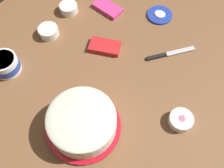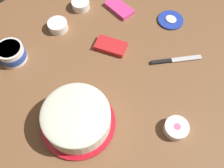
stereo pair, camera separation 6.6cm
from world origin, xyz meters
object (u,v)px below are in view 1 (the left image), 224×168
frosting_tub_lid (160,15)px  sprinkle_bowl_pink (181,120)px  frosting_tub (5,64)px  sprinkle_bowl_green (69,8)px  candy_box_upper (108,8)px  candy_box_lower (105,46)px  sprinkle_bowl_orange (48,31)px  frosted_cake (82,122)px  spreading_knife (166,54)px

frosting_tub_lid → sprinkle_bowl_pink: sprinkle_bowl_pink is taller
frosting_tub → sprinkle_bowl_green: bearing=92.7°
sprinkle_bowl_green → candy_box_upper: size_ratio=0.60×
candy_box_lower → candy_box_upper: candy_box_lower is taller
sprinkle_bowl_green → sprinkle_bowl_pink: bearing=-14.0°
sprinkle_bowl_green → sprinkle_bowl_orange: 0.18m
sprinkle_bowl_green → sprinkle_bowl_orange: bearing=-81.3°
frosting_tub_lid → candy_box_upper: size_ratio=0.84×
sprinkle_bowl_green → sprinkle_bowl_orange: size_ratio=0.96×
frosting_tub_lid → sprinkle_bowl_green: size_ratio=1.40×
sprinkle_bowl_green → frosted_cake: bearing=-43.2°
sprinkle_bowl_green → spreading_knife: bearing=6.3°
frosting_tub → candy_box_lower: frosting_tub is taller
candy_box_lower → candy_box_upper: bearing=100.5°
frosting_tub_lid → spreading_knife: (0.15, -0.19, -0.00)m
frosting_tub → spreading_knife: bearing=43.1°
spreading_knife → candy_box_lower: 0.29m
sprinkle_bowl_green → candy_box_lower: size_ratio=0.64×
frosted_cake → candy_box_lower: frosted_cake is taller
sprinkle_bowl_orange → spreading_knife: bearing=24.3°
frosting_tub → sprinkle_bowl_green: size_ratio=1.34×
sprinkle_bowl_pink → frosting_tub_lid: bearing=129.7°
frosted_cake → candy_box_upper: 0.65m
sprinkle_bowl_pink → sprinkle_bowl_green: 0.78m
frosting_tub_lid → sprinkle_bowl_pink: size_ratio=1.34×
frosting_tub → frosting_tub_lid: size_ratio=0.96×
spreading_knife → candy_box_upper: 0.40m
frosting_tub → frosting_tub_lid: 0.78m
frosted_cake → sprinkle_bowl_green: 0.64m
sprinkle_bowl_green → candy_box_lower: sprinkle_bowl_green is taller
frosted_cake → frosting_tub_lid: 0.69m
sprinkle_bowl_green → candy_box_lower: (0.29, -0.08, -0.01)m
spreading_knife → sprinkle_bowl_green: (-0.54, -0.06, 0.02)m
sprinkle_bowl_pink → candy_box_upper: size_ratio=0.63×
candy_box_lower → frosting_tub: bearing=-151.6°
frosting_tub_lid → sprinkle_bowl_green: (-0.39, -0.25, 0.02)m
frosting_tub → sprinkle_bowl_orange: 0.26m
frosting_tub_lid → candy_box_upper: 0.27m
frosting_tub → sprinkle_bowl_orange: size_ratio=1.29×
frosting_tub_lid → sprinkle_bowl_orange: bearing=-130.5°
frosting_tub → sprinkle_bowl_pink: size_ratio=1.29×
frosted_cake → candy_box_upper: bearing=119.0°
spreading_knife → sprinkle_bowl_orange: (-0.52, -0.23, 0.02)m
frosting_tub → candy_box_lower: 0.45m
frosting_tub_lid → candy_box_lower: size_ratio=0.89×
sprinkle_bowl_orange → frosted_cake: bearing=-30.9°
sprinkle_bowl_pink → sprinkle_bowl_green: size_ratio=1.04×
spreading_knife → sprinkle_bowl_pink: bearing=-49.6°
frosting_tub_lid → sprinkle_bowl_green: sprinkle_bowl_green is taller
frosting_tub_lid → sprinkle_bowl_green: 0.47m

